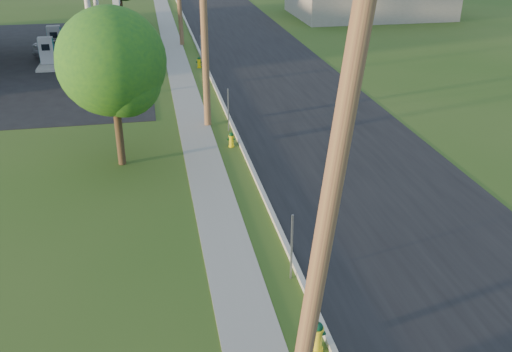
{
  "coord_description": "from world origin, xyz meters",
  "views": [
    {
      "loc": [
        -3.14,
        -8.43,
        9.22
      ],
      "look_at": [
        0.0,
        8.0,
        1.4
      ],
      "focal_mm": 40.0,
      "sensor_mm": 36.0,
      "label": 1
    }
  ],
  "objects_px": {
    "tree_verge": "(115,66)",
    "hydrant_far": "(199,62)",
    "fuel_pump_se": "(55,43)",
    "hydrant_mid": "(231,139)",
    "utility_pole_near": "(326,221)",
    "car_silver": "(62,48)",
    "utility_pole_mid": "(204,18)",
    "hydrant_near": "(317,336)",
    "fuel_pump_ne": "(47,55)"
  },
  "relations": [
    {
      "from": "utility_pole_mid",
      "to": "car_silver",
      "type": "distance_m",
      "value": 18.07
    },
    {
      "from": "hydrant_mid",
      "to": "hydrant_far",
      "type": "bearing_deg",
      "value": 90.09
    },
    {
      "from": "fuel_pump_se",
      "to": "hydrant_near",
      "type": "relative_size",
      "value": 3.86
    },
    {
      "from": "hydrant_near",
      "to": "hydrant_mid",
      "type": "distance_m",
      "value": 12.74
    },
    {
      "from": "utility_pole_near",
      "to": "utility_pole_mid",
      "type": "xyz_separation_m",
      "value": [
        -0.0,
        18.0,
        0.15
      ]
    },
    {
      "from": "fuel_pump_se",
      "to": "fuel_pump_ne",
      "type": "bearing_deg",
      "value": -90.0
    },
    {
      "from": "fuel_pump_se",
      "to": "car_silver",
      "type": "relative_size",
      "value": 0.82
    },
    {
      "from": "fuel_pump_ne",
      "to": "tree_verge",
      "type": "bearing_deg",
      "value": -73.22
    },
    {
      "from": "utility_pole_near",
      "to": "fuel_pump_se",
      "type": "xyz_separation_m",
      "value": [
        -8.9,
        35.0,
        -4.08
      ]
    },
    {
      "from": "hydrant_mid",
      "to": "car_silver",
      "type": "xyz_separation_m",
      "value": [
        -8.95,
        18.4,
        0.33
      ]
    },
    {
      "from": "fuel_pump_ne",
      "to": "tree_verge",
      "type": "relative_size",
      "value": 0.52
    },
    {
      "from": "utility_pole_mid",
      "to": "hydrant_near",
      "type": "relative_size",
      "value": 11.83
    },
    {
      "from": "utility_pole_near",
      "to": "hydrant_near",
      "type": "relative_size",
      "value": 11.45
    },
    {
      "from": "fuel_pump_ne",
      "to": "hydrant_far",
      "type": "distance_m",
      "value": 9.8
    },
    {
      "from": "car_silver",
      "to": "hydrant_mid",
      "type": "bearing_deg",
      "value": -139.52
    },
    {
      "from": "fuel_pump_ne",
      "to": "hydrant_mid",
      "type": "distance_m",
      "value": 18.59
    },
    {
      "from": "utility_pole_mid",
      "to": "tree_verge",
      "type": "height_order",
      "value": "utility_pole_mid"
    },
    {
      "from": "fuel_pump_se",
      "to": "tree_verge",
      "type": "xyz_separation_m",
      "value": [
        5.12,
        -20.97,
        3.25
      ]
    },
    {
      "from": "utility_pole_near",
      "to": "hydrant_far",
      "type": "relative_size",
      "value": 13.14
    },
    {
      "from": "fuel_pump_ne",
      "to": "hydrant_far",
      "type": "relative_size",
      "value": 4.43
    },
    {
      "from": "utility_pole_mid",
      "to": "hydrant_far",
      "type": "relative_size",
      "value": 13.58
    },
    {
      "from": "utility_pole_mid",
      "to": "fuel_pump_se",
      "type": "xyz_separation_m",
      "value": [
        -8.9,
        17.0,
        -4.23
      ]
    },
    {
      "from": "utility_pole_near",
      "to": "tree_verge",
      "type": "xyz_separation_m",
      "value": [
        -3.78,
        14.02,
        -0.83
      ]
    },
    {
      "from": "fuel_pump_se",
      "to": "utility_pole_near",
      "type": "bearing_deg",
      "value": -75.73
    },
    {
      "from": "utility_pole_mid",
      "to": "car_silver",
      "type": "xyz_separation_m",
      "value": [
        -8.27,
        15.48,
        -4.29
      ]
    },
    {
      "from": "fuel_pump_ne",
      "to": "fuel_pump_se",
      "type": "distance_m",
      "value": 4.0
    },
    {
      "from": "utility_pole_mid",
      "to": "fuel_pump_se",
      "type": "relative_size",
      "value": 3.06
    },
    {
      "from": "hydrant_near",
      "to": "car_silver",
      "type": "xyz_separation_m",
      "value": [
        -9.02,
        31.14,
        0.26
      ]
    },
    {
      "from": "tree_verge",
      "to": "hydrant_far",
      "type": "bearing_deg",
      "value": 73.33
    },
    {
      "from": "hydrant_mid",
      "to": "car_silver",
      "type": "relative_size",
      "value": 0.17
    },
    {
      "from": "utility_pole_mid",
      "to": "fuel_pump_se",
      "type": "height_order",
      "value": "utility_pole_mid"
    },
    {
      "from": "utility_pole_mid",
      "to": "car_silver",
      "type": "relative_size",
      "value": 2.53
    },
    {
      "from": "fuel_pump_ne",
      "to": "car_silver",
      "type": "bearing_deg",
      "value": 75.67
    },
    {
      "from": "hydrant_mid",
      "to": "tree_verge",
      "type": "bearing_deg",
      "value": -166.77
    },
    {
      "from": "utility_pole_mid",
      "to": "fuel_pump_ne",
      "type": "xyz_separation_m",
      "value": [
        -8.9,
        13.0,
        -4.23
      ]
    },
    {
      "from": "fuel_pump_se",
      "to": "hydrant_near",
      "type": "bearing_deg",
      "value": -73.54
    },
    {
      "from": "tree_verge",
      "to": "hydrant_near",
      "type": "relative_size",
      "value": 7.45
    },
    {
      "from": "hydrant_near",
      "to": "car_silver",
      "type": "bearing_deg",
      "value": 106.15
    },
    {
      "from": "fuel_pump_se",
      "to": "hydrant_far",
      "type": "distance_m",
      "value": 11.36
    },
    {
      "from": "hydrant_near",
      "to": "utility_pole_mid",
      "type": "bearing_deg",
      "value": 92.74
    },
    {
      "from": "utility_pole_near",
      "to": "hydrant_far",
      "type": "height_order",
      "value": "utility_pole_near"
    },
    {
      "from": "utility_pole_near",
      "to": "hydrant_mid",
      "type": "distance_m",
      "value": 15.74
    },
    {
      "from": "hydrant_far",
      "to": "car_silver",
      "type": "xyz_separation_m",
      "value": [
        -8.93,
        4.61,
        0.31
      ]
    },
    {
      "from": "utility_pole_mid",
      "to": "hydrant_near",
      "type": "distance_m",
      "value": 16.33
    },
    {
      "from": "fuel_pump_se",
      "to": "hydrant_mid",
      "type": "height_order",
      "value": "fuel_pump_se"
    },
    {
      "from": "fuel_pump_ne",
      "to": "tree_verge",
      "type": "height_order",
      "value": "tree_verge"
    },
    {
      "from": "fuel_pump_se",
      "to": "hydrant_mid",
      "type": "distance_m",
      "value": 22.11
    },
    {
      "from": "utility_pole_near",
      "to": "utility_pole_mid",
      "type": "relative_size",
      "value": 0.97
    },
    {
      "from": "tree_verge",
      "to": "fuel_pump_se",
      "type": "bearing_deg",
      "value": 103.71
    },
    {
      "from": "fuel_pump_ne",
      "to": "hydrant_near",
      "type": "relative_size",
      "value": 3.86
    }
  ]
}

